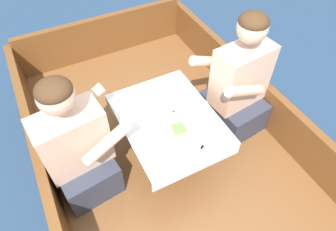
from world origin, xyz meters
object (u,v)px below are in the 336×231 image
object	(u,v)px
person_port	(78,149)
coffee_cup_starboard	(143,92)
coffee_cup_port	(162,154)
person_starboard	(238,87)
sandwich	(179,130)
tin_can	(168,114)

from	to	relation	value
person_port	coffee_cup_starboard	size ratio (longest dim) A/B	9.98
coffee_cup_port	coffee_cup_starboard	distance (m)	0.54
person_starboard	sandwich	world-z (taller)	person_starboard
sandwich	coffee_cup_starboard	size ratio (longest dim) A/B	1.12
tin_can	coffee_cup_starboard	bearing A→B (deg)	103.71
coffee_cup_starboard	person_port	bearing A→B (deg)	-159.00
person_starboard	coffee_cup_port	xyz separation A→B (m)	(-0.77, -0.31, 0.05)
tin_can	person_port	bearing A→B (deg)	175.18
person_port	tin_can	size ratio (longest dim) A/B	13.92
person_port	coffee_cup_port	bearing A→B (deg)	-43.48
coffee_cup_port	sandwich	bearing A→B (deg)	32.85
person_port	person_starboard	distance (m)	1.20
sandwich	coffee_cup_port	bearing A→B (deg)	-147.15
coffee_cup_port	tin_can	size ratio (longest dim) A/B	1.41
person_port	sandwich	world-z (taller)	person_port
sandwich	coffee_cup_port	distance (m)	0.20
sandwich	tin_can	bearing A→B (deg)	87.83
coffee_cup_starboard	tin_can	xyz separation A→B (m)	(0.06, -0.26, -0.00)
person_starboard	coffee_cup_port	world-z (taller)	person_starboard
person_port	person_starboard	bearing A→B (deg)	-7.67
sandwich	tin_can	world-z (taller)	sandwich
person_starboard	sandwich	bearing A→B (deg)	11.40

